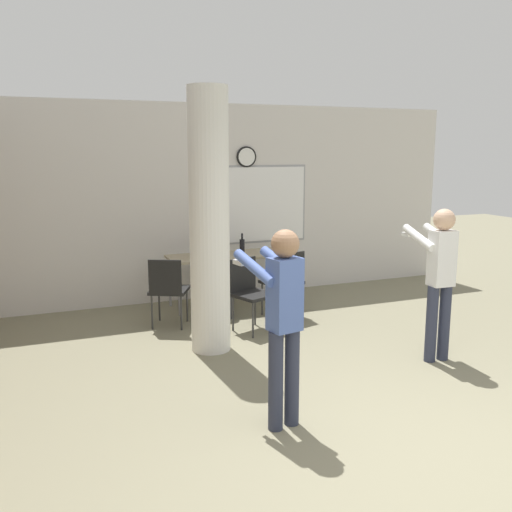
# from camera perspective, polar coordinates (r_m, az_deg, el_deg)

# --- Properties ---
(ground_plane) EXTENTS (24.00, 24.00, 0.00)m
(ground_plane) POSITION_cam_1_polar(r_m,az_deg,el_deg) (4.34, 16.91, -19.73)
(ground_plane) COLOR gray
(wall_back) EXTENTS (8.00, 0.15, 2.80)m
(wall_back) POSITION_cam_1_polar(r_m,az_deg,el_deg) (8.33, -4.93, 5.36)
(wall_back) COLOR silver
(wall_back) RESTS_ON ground_plane
(support_pillar) EXTENTS (0.43, 0.43, 2.80)m
(support_pillar) POSITION_cam_1_polar(r_m,az_deg,el_deg) (6.03, -4.69, 3.35)
(support_pillar) COLOR silver
(support_pillar) RESTS_ON ground_plane
(folding_table) EXTENTS (1.68, 0.63, 0.72)m
(folding_table) POSITION_cam_1_polar(r_m,az_deg,el_deg) (7.92, -2.75, -0.21)
(folding_table) COLOR tan
(folding_table) RESTS_ON ground_plane
(bottle_on_table) EXTENTS (0.07, 0.07, 0.28)m
(bottle_on_table) POSITION_cam_1_polar(r_m,az_deg,el_deg) (7.98, -1.40, 1.05)
(bottle_on_table) COLOR black
(bottle_on_table) RESTS_ON folding_table
(waste_bin) EXTENTS (0.28, 0.28, 0.39)m
(waste_bin) POSITION_cam_1_polar(r_m,az_deg,el_deg) (7.44, -3.28, -4.71)
(waste_bin) COLOR #38383D
(waste_bin) RESTS_ON ground_plane
(chair_table_front) EXTENTS (0.56, 0.56, 0.87)m
(chair_table_front) POSITION_cam_1_polar(r_m,az_deg,el_deg) (6.85, -0.60, -3.31)
(chair_table_front) COLOR black
(chair_table_front) RESTS_ON ground_plane
(chair_table_right) EXTENTS (0.55, 0.55, 0.87)m
(chair_table_right) POSITION_cam_1_polar(r_m,az_deg,el_deg) (7.40, 2.94, -2.26)
(chair_table_right) COLOR black
(chair_table_right) RESTS_ON ground_plane
(chair_table_left) EXTENTS (0.59, 0.59, 0.87)m
(chair_table_left) POSITION_cam_1_polar(r_m,az_deg,el_deg) (7.04, -8.80, -3.06)
(chair_table_left) COLOR black
(chair_table_left) RESTS_ON ground_plane
(person_playing_front) EXTENTS (0.43, 0.61, 1.58)m
(person_playing_front) POSITION_cam_1_polar(r_m,az_deg,el_deg) (4.39, 2.67, -5.69)
(person_playing_front) COLOR #2D3347
(person_playing_front) RESTS_ON ground_plane
(person_playing_side) EXTENTS (0.36, 0.63, 1.58)m
(person_playing_side) POSITION_cam_1_polar(r_m,az_deg,el_deg) (6.08, 17.87, -1.56)
(person_playing_side) COLOR #2D3347
(person_playing_side) RESTS_ON ground_plane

